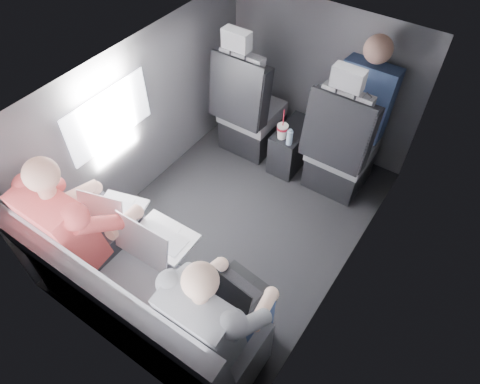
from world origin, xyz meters
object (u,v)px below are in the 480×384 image
Objects in this scene: rear_bench at (141,303)px; laptop_black at (237,289)px; laptop_silver at (156,239)px; soda_cup at (282,131)px; front_seat_left at (248,113)px; passenger_front_right at (365,101)px; passenger_rear_right at (218,315)px; passenger_rear_left at (84,225)px; center_console at (292,146)px; water_bottle at (290,137)px; front_seat_right at (340,151)px; laptop_white at (114,208)px.

laptop_black is at bearing 26.97° from rear_bench.
soda_cup is at bearing 89.01° from laptop_silver.
front_seat_left is 1.03m from passenger_front_right.
passenger_rear_right is (0.55, 0.10, 0.32)m from rear_bench.
laptop_black is 0.25× the size of passenger_rear_left.
front_seat_left reaches higher than rear_bench.
center_console is 0.77m from passenger_front_right.
front_seat_left reaches higher than center_console.
rear_bench is at bearing -76.69° from front_seat_left.
water_bottle is 1.75m from passenger_rear_left.
soda_cup is at bearing -166.11° from front_seat_right.
front_seat_right is 1.43× the size of passenger_front_right.
front_seat_left is at bearing 103.56° from laptop_silver.
rear_bench reaches higher than laptop_white.
passenger_rear_right is (0.58, -1.69, 0.15)m from soda_cup.
front_seat_right is at bearing 21.16° from water_bottle.
center_console is 1.97m from passenger_rear_left.
passenger_rear_left is at bearing -169.97° from laptop_black.
passenger_front_right is at bearing 77.53° from rear_bench.
passenger_rear_left reaches higher than front_seat_left.
laptop_silver is at bearing -107.31° from front_seat_right.
passenger_rear_right reaches higher than water_bottle.
center_console is 1.19× the size of laptop_silver.
passenger_front_right is at bearing 64.83° from passenger_rear_left.
rear_bench is 3.96× the size of laptop_silver.
laptop_silver is at bearing -94.46° from water_bottle.
laptop_white is 0.29× the size of passenger_rear_left.
soda_cup is 1.76m from passenger_rear_left.
soda_cup is at bearing 109.01° from passenger_rear_right.
laptop_white is 0.22m from passenger_rear_left.
rear_bench is at bearing -10.81° from passenger_rear_left.
passenger_rear_right is (1.00, -1.81, 0.22)m from front_seat_left.
rear_bench is 1.32× the size of passenger_rear_right.
front_seat_left is 3.13× the size of laptop_silver.
passenger_front_right is (0.48, 2.16, 0.45)m from rear_bench.
soda_cup is (-0.48, -0.12, 0.07)m from front_seat_right.
water_bottle is 0.17× the size of passenger_front_right.
front_seat_right is at bearing 0.00° from front_seat_left.
rear_bench is at bearing -90.00° from center_console.
soda_cup is 1.52m from laptop_silver.
laptop_white is (-0.90, -1.60, 0.23)m from front_seat_right.
soda_cup is 1.93× the size of water_bottle.
laptop_silver reaches higher than soda_cup.
laptop_white reaches higher than laptop_black.
laptop_silver is 0.60m from laptop_black.
center_console is 1.94m from rear_bench.
soda_cup is at bearing 111.01° from laptop_black.
front_seat_left is 3.33× the size of laptop_white.
front_seat_right reaches higher than center_console.
rear_bench is (0.45, -1.90, -0.09)m from front_seat_left.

